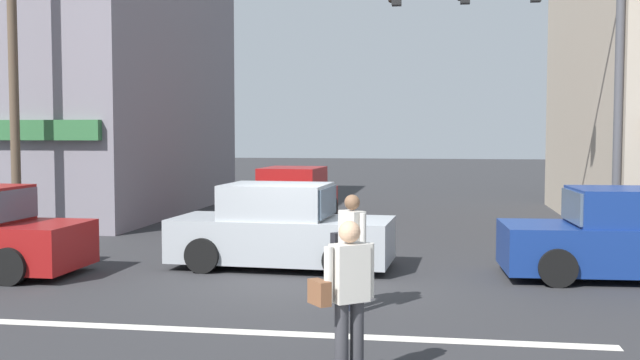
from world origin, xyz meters
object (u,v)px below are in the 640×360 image
at_px(traffic_light_mast, 554,47).
at_px(sedan_approaching_near, 281,230).
at_px(utility_pole_near_left, 13,60).
at_px(sedan_parked_curbside, 624,238).
at_px(pedestrian_foreground_with_bag, 347,293).
at_px(pedestrian_mid_crossing, 351,245).
at_px(sedan_crossing_rightbound, 294,199).

bearing_deg(traffic_light_mast, sedan_approaching_near, -154.45).
bearing_deg(utility_pole_near_left, sedan_approaching_near, -20.31).
relative_size(utility_pole_near_left, sedan_parked_curbside, 1.95).
distance_m(pedestrian_foreground_with_bag, pedestrian_mid_crossing, 3.16).
bearing_deg(traffic_light_mast, sedan_parked_curbside, -72.02).
height_order(sedan_crossing_rightbound, pedestrian_mid_crossing, pedestrian_mid_crossing).
relative_size(utility_pole_near_left, pedestrian_mid_crossing, 4.90).
bearing_deg(sedan_parked_curbside, utility_pole_near_left, 168.25).
distance_m(utility_pole_near_left, sedan_approaching_near, 8.18).
relative_size(sedan_parked_curbside, pedestrian_mid_crossing, 2.51).
bearing_deg(sedan_approaching_near, sedan_crossing_rightbound, 99.04).
bearing_deg(sedan_approaching_near, pedestrian_foreground_with_bag, -72.39).
bearing_deg(sedan_crossing_rightbound, pedestrian_foreground_with_bag, -76.67).
distance_m(traffic_light_mast, sedan_approaching_near, 6.83).
xyz_separation_m(sedan_crossing_rightbound, pedestrian_foreground_with_bag, (3.07, -12.97, 0.24)).
bearing_deg(traffic_light_mast, pedestrian_mid_crossing, -121.72).
height_order(sedan_crossing_rightbound, pedestrian_foreground_with_bag, pedestrian_foreground_with_bag).
xyz_separation_m(utility_pole_near_left, sedan_approaching_near, (6.93, -2.56, -3.53)).
bearing_deg(traffic_light_mast, utility_pole_near_left, 179.74).
relative_size(pedestrian_foreground_with_bag, pedestrian_mid_crossing, 1.00).
bearing_deg(pedestrian_mid_crossing, sedan_parked_curbside, 35.00).
height_order(sedan_approaching_near, pedestrian_foreground_with_bag, pedestrian_foreground_with_bag).
bearing_deg(sedan_parked_curbside, pedestrian_mid_crossing, -145.00).
relative_size(sedan_parked_curbside, sedan_crossing_rightbound, 1.00).
xyz_separation_m(pedestrian_foreground_with_bag, pedestrian_mid_crossing, (-0.32, 3.14, 0.00)).
bearing_deg(sedan_parked_curbside, traffic_light_mast, 107.98).
xyz_separation_m(sedan_parked_curbside, sedan_approaching_near, (-6.11, 0.15, 0.00)).
xyz_separation_m(utility_pole_near_left, pedestrian_foreground_with_bag, (8.95, -8.94, -3.29)).
height_order(utility_pole_near_left, sedan_crossing_rightbound, utility_pole_near_left).
distance_m(utility_pole_near_left, pedestrian_mid_crossing, 10.90).
height_order(traffic_light_mast, sedan_crossing_rightbound, traffic_light_mast).
relative_size(sedan_parked_curbside, pedestrian_foreground_with_bag, 2.51).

